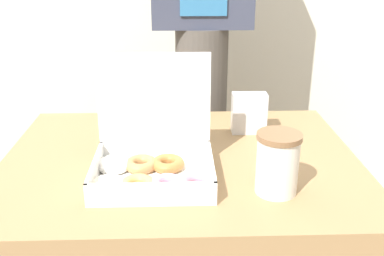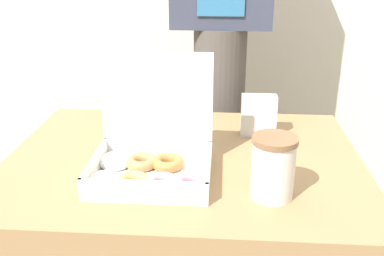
# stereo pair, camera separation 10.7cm
# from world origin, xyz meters

# --- Properties ---
(donut_box) EXTENTS (0.31, 0.23, 0.28)m
(donut_box) POSITION_xyz_m (-0.07, -0.12, 0.77)
(donut_box) COLOR white
(donut_box) RESTS_ON table
(coffee_cup) EXTENTS (0.10, 0.10, 0.14)m
(coffee_cup) POSITION_xyz_m (0.21, -0.19, 0.80)
(coffee_cup) COLOR silver
(coffee_cup) RESTS_ON table
(napkin_holder) EXTENTS (0.10, 0.05, 0.12)m
(napkin_holder) POSITION_xyz_m (0.20, 0.17, 0.78)
(napkin_holder) COLOR silver
(napkin_holder) RESTS_ON table
(person_customer) EXTENTS (0.35, 0.23, 1.83)m
(person_customer) POSITION_xyz_m (0.08, 0.55, 1.05)
(person_customer) COLOR #4C4742
(person_customer) RESTS_ON ground_plane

